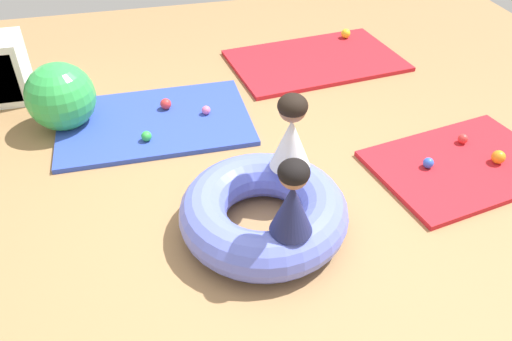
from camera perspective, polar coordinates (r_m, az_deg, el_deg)
name	(u,v)px	position (r m, az deg, el deg)	size (l,w,h in m)	color
ground_plane	(238,218)	(3.43, -2.00, -5.21)	(8.00, 8.00, 0.00)	#9E7549
gym_mat_near_left	(154,122)	(4.41, -11.13, 5.31)	(1.57, 1.04, 0.04)	#2D47B7
gym_mat_center_rear	(463,165)	(4.13, 21.81, 0.55)	(1.31, 0.91, 0.04)	red
gym_mat_far_right	(316,61)	(5.37, 6.58, 11.95)	(1.66, 1.04, 0.04)	red
inflatable_cushion	(264,212)	(3.25, 0.84, -4.61)	(1.06, 1.06, 0.30)	#6070E5
child_in_navy	(292,198)	(2.77, 4.03, -3.07)	(0.28, 0.28, 0.48)	navy
child_in_white	(291,133)	(3.24, 3.92, 4.18)	(0.35, 0.35, 0.52)	white
play_ball_red	(166,104)	(4.51, -9.92, 7.25)	(0.09, 0.09, 0.09)	red
play_ball_yellow	(346,33)	(5.85, 9.87, 14.66)	(0.10, 0.10, 0.10)	yellow
play_ball_green	(146,136)	(4.13, -11.98, 3.72)	(0.08, 0.08, 0.08)	green
play_ball_blue	(428,163)	(3.97, 18.47, 0.81)	(0.08, 0.08, 0.08)	blue
play_ball_orange	(498,157)	(4.20, 25.16, 1.36)	(0.10, 0.10, 0.10)	orange
play_ball_pink	(206,110)	(4.40, -5.50, 6.64)	(0.07, 0.07, 0.07)	pink
play_ball_red_second	(463,139)	(4.33, 21.85, 3.26)	(0.08, 0.08, 0.08)	red
exercise_ball_large	(61,97)	(4.46, -20.73, 7.62)	(0.55, 0.55, 0.55)	green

